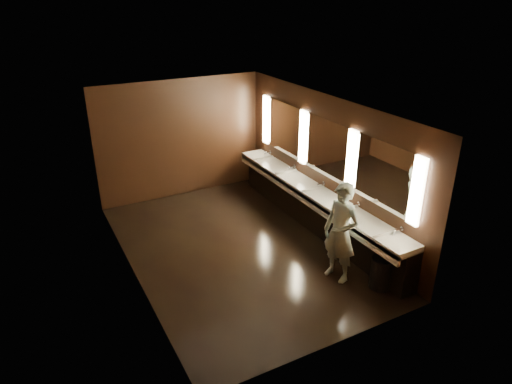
{
  "coord_description": "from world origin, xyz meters",
  "views": [
    {
      "loc": [
        -3.33,
        -6.93,
        4.67
      ],
      "look_at": [
        0.4,
        0.0,
        1.13
      ],
      "focal_mm": 32.0,
      "sensor_mm": 36.0,
      "label": 1
    }
  ],
  "objects": [
    {
      "name": "trash_bin",
      "position": [
        1.58,
        -2.27,
        0.28
      ],
      "size": [
        0.38,
        0.38,
        0.56
      ],
      "primitive_type": "cylinder",
      "rotation": [
        0.0,
        0.0,
        0.06
      ],
      "color": "black",
      "rests_on": "floor"
    },
    {
      "name": "sink_counter",
      "position": [
        1.79,
        0.0,
        0.5
      ],
      "size": [
        0.55,
        5.4,
        1.01
      ],
      "color": "black",
      "rests_on": "floor"
    },
    {
      "name": "wall_front",
      "position": [
        0.0,
        -3.0,
        1.4
      ],
      "size": [
        4.0,
        0.02,
        2.8
      ],
      "primitive_type": "cube",
      "color": "black",
      "rests_on": "floor"
    },
    {
      "name": "wall_right",
      "position": [
        2.0,
        0.0,
        1.4
      ],
      "size": [
        0.02,
        6.0,
        2.8
      ],
      "primitive_type": "cube",
      "color": "black",
      "rests_on": "floor"
    },
    {
      "name": "wall_back",
      "position": [
        0.0,
        3.0,
        1.4
      ],
      "size": [
        4.0,
        0.02,
        2.8
      ],
      "primitive_type": "cube",
      "color": "black",
      "rests_on": "floor"
    },
    {
      "name": "mirror_band",
      "position": [
        1.98,
        -0.0,
        1.75
      ],
      "size": [
        0.06,
        5.03,
        1.15
      ],
      "color": "#FFECBE",
      "rests_on": "wall_right"
    },
    {
      "name": "person",
      "position": [
        1.11,
        -1.69,
        0.89
      ],
      "size": [
        0.58,
        0.74,
        1.78
      ],
      "primitive_type": "imported",
      "rotation": [
        0.0,
        0.0,
        -1.31
      ],
      "color": "#96C8E0",
      "rests_on": "floor"
    },
    {
      "name": "floor",
      "position": [
        0.0,
        0.0,
        0.0
      ],
      "size": [
        6.0,
        6.0,
        0.0
      ],
      "primitive_type": "plane",
      "color": "black",
      "rests_on": "ground"
    },
    {
      "name": "ceiling",
      "position": [
        0.0,
        0.0,
        2.8
      ],
      "size": [
        4.0,
        6.0,
        0.02
      ],
      "primitive_type": "cube",
      "color": "#2D2D2B",
      "rests_on": "wall_back"
    },
    {
      "name": "wall_left",
      "position": [
        -2.0,
        0.0,
        1.4
      ],
      "size": [
        0.02,
        6.0,
        2.8
      ],
      "primitive_type": "cube",
      "color": "black",
      "rests_on": "floor"
    }
  ]
}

